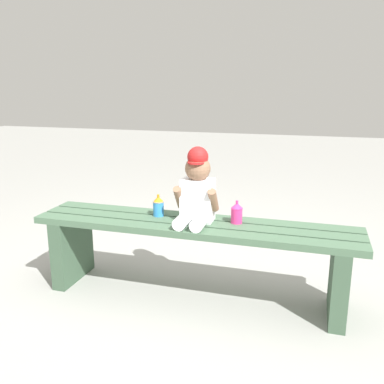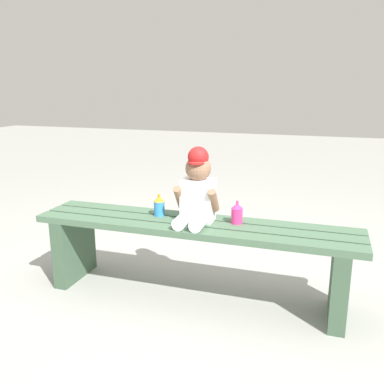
{
  "view_description": "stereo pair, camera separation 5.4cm",
  "coord_description": "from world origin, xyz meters",
  "px_view_note": "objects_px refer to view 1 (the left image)",
  "views": [
    {
      "loc": [
        0.6,
        -2.05,
        1.15
      ],
      "look_at": [
        0.01,
        -0.05,
        0.62
      ],
      "focal_mm": 39.11,
      "sensor_mm": 36.0,
      "label": 1
    },
    {
      "loc": [
        0.65,
        -2.03,
        1.15
      ],
      "look_at": [
        0.01,
        -0.05,
        0.62
      ],
      "focal_mm": 39.11,
      "sensor_mm": 36.0,
      "label": 2
    }
  ],
  "objects_px": {
    "park_bench": "(193,245)",
    "child_figure": "(197,190)",
    "sippy_cup_right": "(237,213)",
    "sippy_cup_left": "(158,206)"
  },
  "relations": [
    {
      "from": "park_bench",
      "to": "sippy_cup_left",
      "type": "height_order",
      "value": "sippy_cup_left"
    },
    {
      "from": "park_bench",
      "to": "sippy_cup_right",
      "type": "xyz_separation_m",
      "value": [
        0.22,
        0.05,
        0.19
      ]
    },
    {
      "from": "park_bench",
      "to": "child_figure",
      "type": "distance_m",
      "value": 0.31
    },
    {
      "from": "sippy_cup_left",
      "to": "sippy_cup_right",
      "type": "relative_size",
      "value": 1.0
    },
    {
      "from": "child_figure",
      "to": "sippy_cup_right",
      "type": "relative_size",
      "value": 3.26
    },
    {
      "from": "park_bench",
      "to": "sippy_cup_left",
      "type": "xyz_separation_m",
      "value": [
        -0.22,
        0.05,
        0.19
      ]
    },
    {
      "from": "park_bench",
      "to": "child_figure",
      "type": "bearing_deg",
      "value": 51.4
    },
    {
      "from": "child_figure",
      "to": "park_bench",
      "type": "bearing_deg",
      "value": -128.6
    },
    {
      "from": "child_figure",
      "to": "sippy_cup_left",
      "type": "relative_size",
      "value": 3.26
    },
    {
      "from": "sippy_cup_left",
      "to": "sippy_cup_right",
      "type": "height_order",
      "value": "same"
    }
  ]
}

